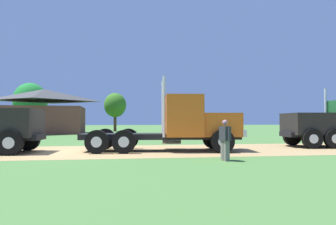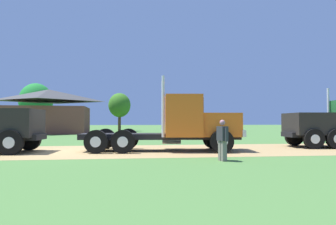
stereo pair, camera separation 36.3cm
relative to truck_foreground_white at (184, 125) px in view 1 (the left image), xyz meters
The scene contains 7 objects.
ground_plane 5.73m from the truck_foreground_white, behind, with size 200.00×200.00×0.00m, color #467135.
dirt_track 5.73m from the truck_foreground_white, behind, with size 120.00×6.63×0.01m, color #A28453.
truck_foreground_white is the anchor object (origin of this frame).
visitor_standing_near 4.11m from the truck_foreground_white, 78.58° to the right, with size 0.36×0.64×1.57m.
shed_building 26.63m from the truck_foreground_white, 118.97° to the left, with size 10.21×8.47×5.44m.
tree_left 37.43m from the truck_foreground_white, 117.73° to the left, with size 4.99×4.99×7.35m.
tree_mid 30.73m from the truck_foreground_white, 98.42° to the left, with size 3.30×3.30×5.73m.
Camera 1 is at (2.57, -15.46, 1.52)m, focal length 31.91 mm.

